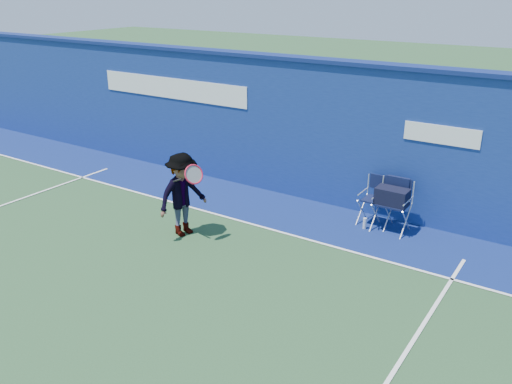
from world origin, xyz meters
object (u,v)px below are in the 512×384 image
Objects in this scene: directors_chair_right at (376,210)px; tennis_player at (183,195)px; water_bottle at (365,224)px; directors_chair_left at (392,210)px.

directors_chair_right is 3.82m from tennis_player.
water_bottle is 3.59m from tennis_player.
directors_chair_left is 0.41m from directors_chair_right.
tennis_player is (-3.25, -2.33, 0.37)m from directors_chair_left.
water_bottle is at bearing 36.93° from tennis_player.
tennis_player reaches higher than directors_chair_left.
tennis_player is (-2.81, -2.11, 0.70)m from water_bottle.
tennis_player reaches higher than directors_chair_right.
directors_chair_right reaches higher than water_bottle.
tennis_player reaches higher than water_bottle.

